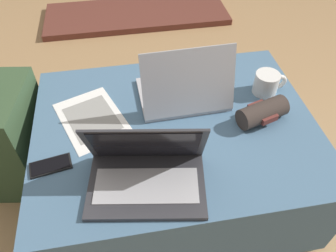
{
  "coord_description": "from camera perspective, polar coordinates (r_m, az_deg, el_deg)",
  "views": [
    {
      "loc": [
        -0.17,
        -0.81,
        1.29
      ],
      "look_at": [
        -0.04,
        -0.08,
        0.5
      ],
      "focal_mm": 35.0,
      "sensor_mm": 36.0,
      "label": 1
    }
  ],
  "objects": [
    {
      "name": "backpack",
      "position": [
        1.55,
        -25.56,
        -2.05
      ],
      "size": [
        0.3,
        0.37,
        0.56
      ],
      "rotation": [
        0.0,
        0.0,
        -1.72
      ],
      "color": "#385133",
      "rests_on": "ground_plane"
    },
    {
      "name": "wrist_brace",
      "position": [
        1.23,
        16.12,
        2.32
      ],
      "size": [
        0.2,
        0.13,
        0.08
      ],
      "rotation": [
        0.0,
        0.0,
        0.3
      ],
      "color": "#3D332D",
      "rests_on": "ottoman"
    },
    {
      "name": "ottoman",
      "position": [
        1.35,
        1.18,
        -5.88
      ],
      "size": [
        1.03,
        0.79,
        0.42
      ],
      "color": "#2A3D4E",
      "rests_on": "ground_plane"
    },
    {
      "name": "ground_plane",
      "position": [
        1.53,
        1.05,
        -10.75
      ],
      "size": [
        14.0,
        14.0,
        0.0
      ],
      "primitive_type": "plane",
      "color": "tan"
    },
    {
      "name": "paper_sheet",
      "position": [
        1.25,
        -13.08,
        1.27
      ],
      "size": [
        0.3,
        0.35,
        0.0
      ],
      "rotation": [
        0.0,
        0.0,
        0.37
      ],
      "color": "white",
      "rests_on": "ottoman"
    },
    {
      "name": "cell_phone",
      "position": [
        1.14,
        -19.76,
        -6.51
      ],
      "size": [
        0.14,
        0.09,
        0.01
      ],
      "rotation": [
        0.0,
        0.0,
        1.75
      ],
      "color": "black",
      "rests_on": "ottoman"
    },
    {
      "name": "laptop_far",
      "position": [
        1.25,
        2.83,
        6.25
      ],
      "size": [
        0.34,
        0.26,
        0.26
      ],
      "rotation": [
        0.0,
        0.0,
        3.17
      ],
      "color": "#B7B7BC",
      "rests_on": "ottoman"
    },
    {
      "name": "laptop_near",
      "position": [
        1.0,
        -3.8,
        -7.91
      ],
      "size": [
        0.39,
        0.29,
        0.23
      ],
      "rotation": [
        0.0,
        0.0,
        -0.16
      ],
      "color": "#333338",
      "rests_on": "ottoman"
    },
    {
      "name": "coffee_mug",
      "position": [
        1.36,
        16.87,
        7.15
      ],
      "size": [
        0.13,
        0.1,
        0.09
      ],
      "color": "white",
      "rests_on": "ottoman"
    },
    {
      "name": "fireplace_hearth",
      "position": [
        2.73,
        -5.45,
        18.82
      ],
      "size": [
        1.4,
        0.5,
        0.04
      ],
      "color": "brown",
      "rests_on": "ground_plane"
    }
  ]
}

